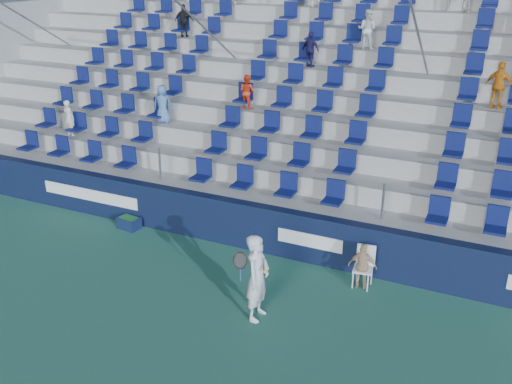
{
  "coord_description": "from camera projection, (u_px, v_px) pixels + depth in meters",
  "views": [
    {
      "loc": [
        5.35,
        -8.31,
        6.83
      ],
      "look_at": [
        0.2,
        2.8,
        1.7
      ],
      "focal_mm": 40.0,
      "sensor_mm": 36.0,
      "label": 1
    }
  ],
  "objects": [
    {
      "name": "sponsor_wall",
      "position": [
        255.0,
        227.0,
        14.07
      ],
      "size": [
        24.0,
        0.32,
        1.2
      ],
      "color": "#0D1633",
      "rests_on": "ground"
    },
    {
      "name": "ball_bin",
      "position": [
        129.0,
        222.0,
        15.27
      ],
      "size": [
        0.63,
        0.46,
        0.33
      ],
      "color": "#101C3C",
      "rests_on": "ground"
    },
    {
      "name": "tennis_player",
      "position": [
        257.0,
        277.0,
        11.26
      ],
      "size": [
        0.69,
        0.68,
        1.84
      ],
      "color": "silver",
      "rests_on": "ground"
    },
    {
      "name": "line_judge",
      "position": [
        363.0,
        266.0,
        12.43
      ],
      "size": [
        0.65,
        0.33,
        1.07
      ],
      "primitive_type": "imported",
      "rotation": [
        0.0,
        0.0,
        3.26
      ],
      "color": "tan",
      "rests_on": "ground"
    },
    {
      "name": "line_judge_chair",
      "position": [
        364.0,
        263.0,
        12.55
      ],
      "size": [
        0.46,
        0.48,
        0.94
      ],
      "color": "white",
      "rests_on": "ground"
    },
    {
      "name": "ground",
      "position": [
        190.0,
        315.0,
        11.67
      ],
      "size": [
        70.0,
        70.0,
        0.0
      ],
      "primitive_type": "plane",
      "color": "#2D6A55",
      "rests_on": "ground"
    },
    {
      "name": "grandstand",
      "position": [
        324.0,
        117.0,
        17.74
      ],
      "size": [
        24.0,
        8.17,
        6.63
      ],
      "color": "#A5A5A0",
      "rests_on": "ground"
    }
  ]
}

